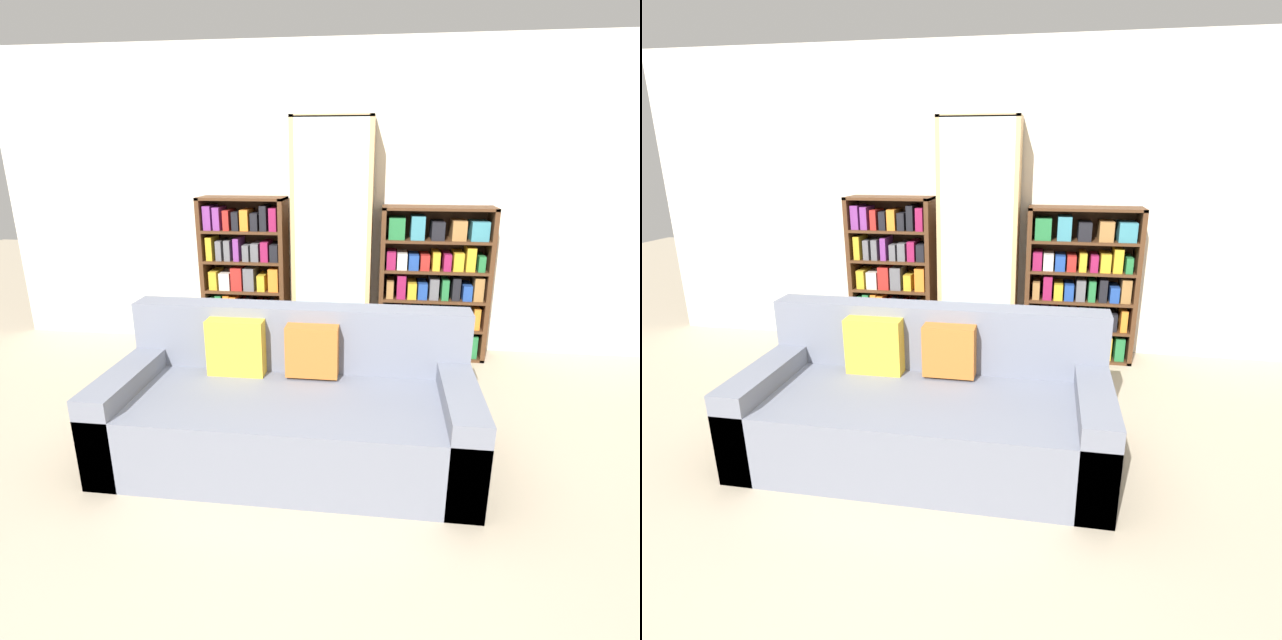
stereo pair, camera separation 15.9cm
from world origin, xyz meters
The scene contains 7 objects.
ground_plane centered at (0.00, 0.00, 0.00)m, with size 16.00×16.00×0.00m, color tan.
wall_back centered at (0.00, 2.56, 1.35)m, with size 6.62×0.06×2.70m.
couch centered at (-0.18, 0.60, 0.29)m, with size 2.15×0.96×0.86m.
bookshelf_left centered at (-0.92, 2.35, 0.69)m, with size 0.78×0.32×1.42m.
display_cabinet centered at (-0.10, 2.34, 1.04)m, with size 0.69×0.36×2.08m.
bookshelf_right centered at (0.81, 2.35, 0.65)m, with size 0.96×0.32×1.35m.
wine_bottle centered at (0.49, 1.65, 0.16)m, with size 0.07×0.07×0.39m.
Camera 1 is at (0.34, -2.07, 1.76)m, focal length 28.00 mm.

